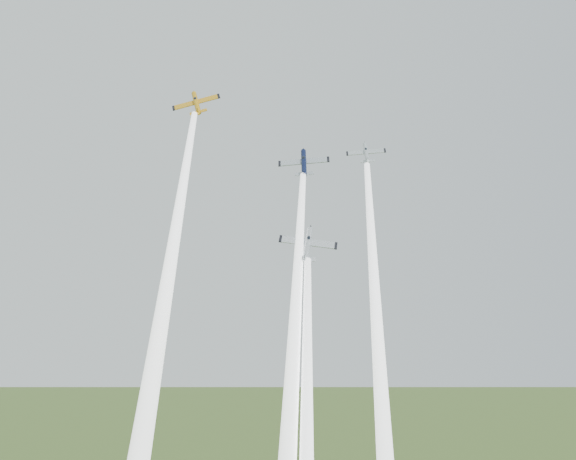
% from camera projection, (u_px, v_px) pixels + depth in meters
% --- Properties ---
extents(plane_yellow, '(8.78, 7.32, 8.75)m').
position_uv_depth(plane_yellow, '(196.00, 103.00, 116.65)').
color(plane_yellow, orange).
extents(smoke_trail_yellow, '(8.53, 41.69, 49.27)m').
position_uv_depth(smoke_trail_yellow, '(173.00, 249.00, 91.08)').
color(smoke_trail_yellow, white).
extents(plane_navy, '(9.31, 8.32, 7.87)m').
position_uv_depth(plane_navy, '(304.00, 163.00, 117.93)').
color(plane_navy, '#0C1435').
extents(smoke_trail_navy, '(11.82, 39.78, 47.58)m').
position_uv_depth(smoke_trail_navy, '(295.00, 317.00, 93.25)').
color(smoke_trail_navy, white).
extents(plane_silver_right, '(7.19, 6.38, 6.05)m').
position_uv_depth(plane_silver_right, '(366.00, 153.00, 118.70)').
color(plane_silver_right, silver).
extents(smoke_trail_silver_right, '(13.32, 47.66, 57.15)m').
position_uv_depth(smoke_trail_silver_right, '(378.00, 341.00, 89.37)').
color(smoke_trail_silver_right, white).
extents(plane_silver_low, '(10.18, 7.78, 8.31)m').
position_uv_depth(plane_silver_low, '(308.00, 244.00, 103.07)').
color(plane_silver_low, '#B3BAC2').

